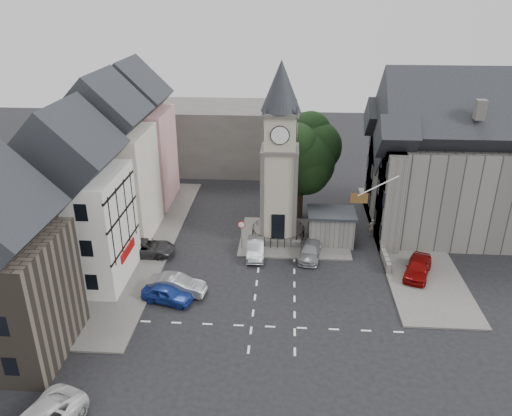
# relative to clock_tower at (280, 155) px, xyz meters

# --- Properties ---
(ground) EXTENTS (120.00, 120.00, 0.00)m
(ground) POSITION_rel_clock_tower_xyz_m (0.00, -7.99, -8.12)
(ground) COLOR black
(ground) RESTS_ON ground
(pavement_west) EXTENTS (6.00, 30.00, 0.14)m
(pavement_west) POSITION_rel_clock_tower_xyz_m (-12.50, -1.99, -8.05)
(pavement_west) COLOR #595651
(pavement_west) RESTS_ON ground
(pavement_east) EXTENTS (6.00, 26.00, 0.14)m
(pavement_east) POSITION_rel_clock_tower_xyz_m (12.00, 0.01, -8.05)
(pavement_east) COLOR #595651
(pavement_east) RESTS_ON ground
(central_island) EXTENTS (10.00, 8.00, 0.16)m
(central_island) POSITION_rel_clock_tower_xyz_m (1.50, 0.01, -8.04)
(central_island) COLOR #595651
(central_island) RESTS_ON ground
(road_markings) EXTENTS (20.00, 8.00, 0.01)m
(road_markings) POSITION_rel_clock_tower_xyz_m (0.00, -13.49, -8.12)
(road_markings) COLOR silver
(road_markings) RESTS_ON ground
(clock_tower) EXTENTS (4.86, 4.86, 16.25)m
(clock_tower) POSITION_rel_clock_tower_xyz_m (0.00, 0.00, 0.00)
(clock_tower) COLOR #4C4944
(clock_tower) RESTS_ON ground
(stone_shelter) EXTENTS (4.30, 3.30, 3.08)m
(stone_shelter) POSITION_rel_clock_tower_xyz_m (4.80, -0.49, -6.57)
(stone_shelter) COLOR #605D58
(stone_shelter) RESTS_ON ground
(town_tree) EXTENTS (7.20, 7.20, 10.80)m
(town_tree) POSITION_rel_clock_tower_xyz_m (2.00, 5.01, -1.15)
(town_tree) COLOR black
(town_tree) RESTS_ON ground
(warning_sign_post) EXTENTS (0.70, 0.19, 2.85)m
(warning_sign_post) POSITION_rel_clock_tower_xyz_m (-3.20, -2.56, -6.09)
(warning_sign_post) COLOR black
(warning_sign_post) RESTS_ON ground
(terrace_pink) EXTENTS (8.10, 7.60, 12.80)m
(terrace_pink) POSITION_rel_clock_tower_xyz_m (-15.50, 8.01, -1.54)
(terrace_pink) COLOR #CE8E8E
(terrace_pink) RESTS_ON ground
(terrace_cream) EXTENTS (8.10, 7.60, 12.80)m
(terrace_cream) POSITION_rel_clock_tower_xyz_m (-15.50, 0.01, -1.54)
(terrace_cream) COLOR beige
(terrace_cream) RESTS_ON ground
(terrace_tudor) EXTENTS (8.10, 7.60, 12.00)m
(terrace_tudor) POSITION_rel_clock_tower_xyz_m (-15.50, -7.99, -1.93)
(terrace_tudor) COLOR silver
(terrace_tudor) RESTS_ON ground
(backdrop_west) EXTENTS (20.00, 10.00, 8.00)m
(backdrop_west) POSITION_rel_clock_tower_xyz_m (-12.00, 20.01, -4.12)
(backdrop_west) COLOR #4C4944
(backdrop_west) RESTS_ON ground
(east_building) EXTENTS (14.40, 11.40, 12.60)m
(east_building) POSITION_rel_clock_tower_xyz_m (15.59, 3.01, -1.86)
(east_building) COLOR #605D58
(east_building) RESTS_ON ground
(east_boundary_wall) EXTENTS (0.40, 16.00, 0.90)m
(east_boundary_wall) POSITION_rel_clock_tower_xyz_m (9.20, 2.01, -7.67)
(east_boundary_wall) COLOR #605D58
(east_boundary_wall) RESTS_ON ground
(flagpole) EXTENTS (3.68, 0.10, 2.74)m
(flagpole) POSITION_rel_clock_tower_xyz_m (8.00, -3.99, -1.12)
(flagpole) COLOR white
(flagpole) RESTS_ON ground
(car_west_blue) EXTENTS (4.15, 2.49, 1.32)m
(car_west_blue) POSITION_rel_clock_tower_xyz_m (-7.98, -11.00, -7.46)
(car_west_blue) COLOR navy
(car_west_blue) RESTS_ON ground
(car_west_silver) EXTENTS (4.63, 2.15, 1.47)m
(car_west_silver) POSITION_rel_clock_tower_xyz_m (-7.50, -9.81, -7.39)
(car_west_silver) COLOR gray
(car_west_silver) RESTS_ON ground
(car_west_grey) EXTENTS (5.19, 2.50, 1.43)m
(car_west_grey) POSITION_rel_clock_tower_xyz_m (-11.50, -4.09, -7.41)
(car_west_grey) COLOR #303033
(car_west_grey) RESTS_ON ground
(car_island_silver) EXTENTS (1.61, 4.22, 1.37)m
(car_island_silver) POSITION_rel_clock_tower_xyz_m (-1.89, -3.49, -7.43)
(car_island_silver) COLOR gray
(car_island_silver) RESTS_ON ground
(car_island_east) EXTENTS (2.40, 4.52, 1.25)m
(car_island_east) POSITION_rel_clock_tower_xyz_m (2.87, -3.49, -7.50)
(car_island_east) COLOR gray
(car_island_east) RESTS_ON ground
(car_east_red) EXTENTS (3.33, 4.84, 1.53)m
(car_east_red) POSITION_rel_clock_tower_xyz_m (11.50, -5.97, -7.35)
(car_east_red) COLOR #7D0706
(car_east_red) RESTS_ON ground
(pedestrian) EXTENTS (0.60, 0.40, 1.63)m
(pedestrian) POSITION_rel_clock_tower_xyz_m (8.82, 1.18, -7.30)
(pedestrian) COLOR #A79A8A
(pedestrian) RESTS_ON ground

